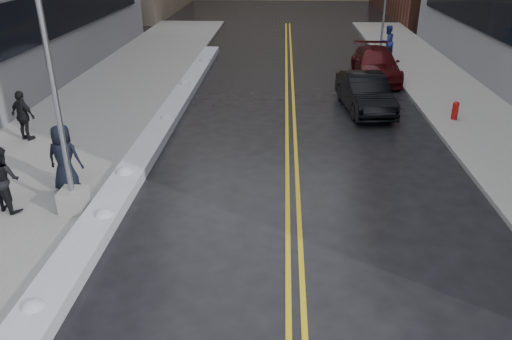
# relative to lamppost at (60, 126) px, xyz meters

# --- Properties ---
(ground) EXTENTS (160.00, 160.00, 0.00)m
(ground) POSITION_rel_lamppost_xyz_m (3.30, -2.00, -2.53)
(ground) COLOR black
(ground) RESTS_ON ground
(sidewalk_west) EXTENTS (5.50, 50.00, 0.15)m
(sidewalk_west) POSITION_rel_lamppost_xyz_m (-2.45, 8.00, -2.46)
(sidewalk_west) COLOR gray
(sidewalk_west) RESTS_ON ground
(sidewalk_east) EXTENTS (4.00, 50.00, 0.15)m
(sidewalk_east) POSITION_rel_lamppost_xyz_m (13.30, 8.00, -2.46)
(sidewalk_east) COLOR gray
(sidewalk_east) RESTS_ON ground
(lane_line_left) EXTENTS (0.12, 50.00, 0.01)m
(lane_line_left) POSITION_rel_lamppost_xyz_m (5.65, 8.00, -2.53)
(lane_line_left) COLOR gold
(lane_line_left) RESTS_ON ground
(lane_line_right) EXTENTS (0.12, 50.00, 0.01)m
(lane_line_right) POSITION_rel_lamppost_xyz_m (5.95, 8.00, -2.53)
(lane_line_right) COLOR gold
(lane_line_right) RESTS_ON ground
(snow_ridge) EXTENTS (0.90, 30.00, 0.34)m
(snow_ridge) POSITION_rel_lamppost_xyz_m (0.85, 6.00, -2.36)
(snow_ridge) COLOR silver
(snow_ridge) RESTS_ON ground
(lamppost) EXTENTS (0.65, 0.65, 7.62)m
(lamppost) POSITION_rel_lamppost_xyz_m (0.00, 0.00, 0.00)
(lamppost) COLOR gray
(lamppost) RESTS_ON sidewalk_west
(fire_hydrant) EXTENTS (0.26, 0.26, 0.73)m
(fire_hydrant) POSITION_rel_lamppost_xyz_m (12.30, 8.00, -1.98)
(fire_hydrant) COLOR maroon
(fire_hydrant) RESTS_ON sidewalk_east
(pedestrian_b) EXTENTS (1.08, 0.99, 1.79)m
(pedestrian_b) POSITION_rel_lamppost_xyz_m (-1.75, -0.04, -1.49)
(pedestrian_b) COLOR black
(pedestrian_b) RESTS_ON sidewalk_west
(pedestrian_c) EXTENTS (0.99, 0.67, 1.95)m
(pedestrian_c) POSITION_rel_lamppost_xyz_m (-0.63, 1.20, -1.41)
(pedestrian_c) COLOR black
(pedestrian_c) RESTS_ON sidewalk_west
(pedestrian_d) EXTENTS (1.14, 0.81, 1.79)m
(pedestrian_d) POSITION_rel_lamppost_xyz_m (-3.64, 4.92, -1.49)
(pedestrian_d) COLOR black
(pedestrian_d) RESTS_ON sidewalk_west
(pedestrian_east) EXTENTS (1.16, 1.11, 1.88)m
(pedestrian_east) POSITION_rel_lamppost_xyz_m (11.64, 19.21, -1.44)
(pedestrian_east) COLOR navy
(pedestrian_east) RESTS_ON sidewalk_east
(car_black) EXTENTS (2.14, 4.82, 1.54)m
(car_black) POSITION_rel_lamppost_xyz_m (8.93, 9.40, -1.77)
(car_black) COLOR black
(car_black) RESTS_ON ground
(car_maroon) EXTENTS (2.29, 5.38, 1.55)m
(car_maroon) POSITION_rel_lamppost_xyz_m (10.25, 14.70, -1.76)
(car_maroon) COLOR #3C090C
(car_maroon) RESTS_ON ground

